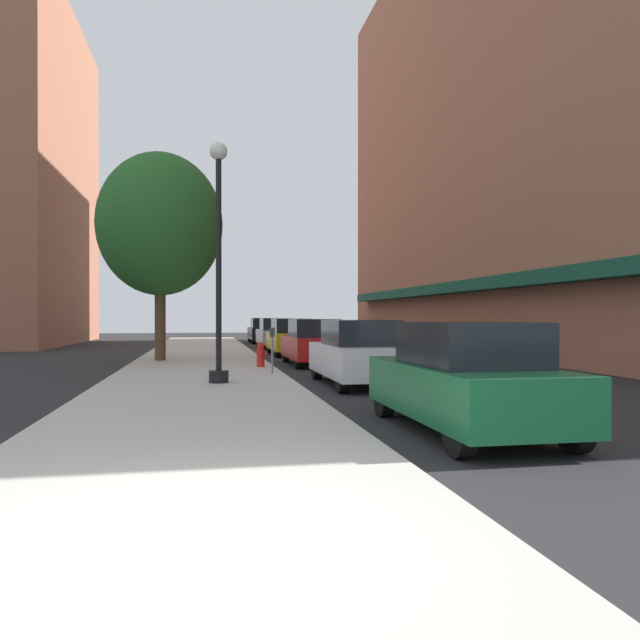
{
  "coord_description": "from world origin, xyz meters",
  "views": [
    {
      "loc": [
        0.14,
        -4.64,
        1.74
      ],
      "look_at": [
        4.16,
        16.57,
        1.62
      ],
      "focal_mm": 34.41,
      "sensor_mm": 36.0,
      "label": 1
    }
  ],
  "objects_px": {
    "car_green": "(466,379)",
    "car_silver": "(275,334)",
    "car_white": "(358,353)",
    "car_black": "(263,331)",
    "car_red": "(313,343)",
    "parking_meter_near": "(272,344)",
    "tree_near": "(160,225)",
    "fire_hydrant": "(261,354)",
    "lamppost": "(219,257)",
    "car_yellow": "(291,337)"
  },
  "relations": [
    {
      "from": "car_green",
      "to": "car_silver",
      "type": "bearing_deg",
      "value": 89.0
    },
    {
      "from": "car_white",
      "to": "car_black",
      "type": "distance_m",
      "value": 25.49
    },
    {
      "from": "car_red",
      "to": "car_black",
      "type": "relative_size",
      "value": 1.0
    },
    {
      "from": "parking_meter_near",
      "to": "tree_near",
      "type": "relative_size",
      "value": 0.17
    },
    {
      "from": "fire_hydrant",
      "to": "tree_near",
      "type": "relative_size",
      "value": 0.1
    },
    {
      "from": "parking_meter_near",
      "to": "car_green",
      "type": "height_order",
      "value": "car_green"
    },
    {
      "from": "parking_meter_near",
      "to": "car_black",
      "type": "relative_size",
      "value": 0.3
    },
    {
      "from": "tree_near",
      "to": "car_black",
      "type": "height_order",
      "value": "tree_near"
    },
    {
      "from": "fire_hydrant",
      "to": "car_black",
      "type": "bearing_deg",
      "value": 84.34
    },
    {
      "from": "car_green",
      "to": "car_silver",
      "type": "xyz_separation_m",
      "value": [
        0.0,
        25.0,
        0.0
      ]
    },
    {
      "from": "lamppost",
      "to": "fire_hydrant",
      "type": "height_order",
      "value": "lamppost"
    },
    {
      "from": "car_white",
      "to": "car_black",
      "type": "relative_size",
      "value": 1.0
    },
    {
      "from": "lamppost",
      "to": "fire_hydrant",
      "type": "bearing_deg",
      "value": 72.46
    },
    {
      "from": "fire_hydrant",
      "to": "tree_near",
      "type": "xyz_separation_m",
      "value": [
        -3.4,
        3.7,
        4.65
      ]
    },
    {
      "from": "fire_hydrant",
      "to": "car_white",
      "type": "relative_size",
      "value": 0.18
    },
    {
      "from": "fire_hydrant",
      "to": "tree_near",
      "type": "height_order",
      "value": "tree_near"
    },
    {
      "from": "parking_meter_near",
      "to": "car_white",
      "type": "relative_size",
      "value": 0.3
    },
    {
      "from": "car_green",
      "to": "car_silver",
      "type": "distance_m",
      "value": 25.0
    },
    {
      "from": "fire_hydrant",
      "to": "car_red",
      "type": "height_order",
      "value": "car_red"
    },
    {
      "from": "fire_hydrant",
      "to": "tree_near",
      "type": "bearing_deg",
      "value": 132.6
    },
    {
      "from": "car_green",
      "to": "car_red",
      "type": "relative_size",
      "value": 1.0
    },
    {
      "from": "tree_near",
      "to": "car_green",
      "type": "relative_size",
      "value": 1.79
    },
    {
      "from": "tree_near",
      "to": "car_yellow",
      "type": "distance_m",
      "value": 8.07
    },
    {
      "from": "lamppost",
      "to": "car_green",
      "type": "height_order",
      "value": "lamppost"
    },
    {
      "from": "fire_hydrant",
      "to": "lamppost",
      "type": "bearing_deg",
      "value": -107.54
    },
    {
      "from": "fire_hydrant",
      "to": "car_silver",
      "type": "height_order",
      "value": "car_silver"
    },
    {
      "from": "lamppost",
      "to": "car_white",
      "type": "height_order",
      "value": "lamppost"
    },
    {
      "from": "car_red",
      "to": "car_yellow",
      "type": "relative_size",
      "value": 1.0
    },
    {
      "from": "lamppost",
      "to": "car_black",
      "type": "height_order",
      "value": "lamppost"
    },
    {
      "from": "fire_hydrant",
      "to": "parking_meter_near",
      "type": "distance_m",
      "value": 2.45
    },
    {
      "from": "car_yellow",
      "to": "car_silver",
      "type": "height_order",
      "value": "same"
    },
    {
      "from": "car_black",
      "to": "tree_near",
      "type": "bearing_deg",
      "value": -108.28
    },
    {
      "from": "fire_hydrant",
      "to": "car_white",
      "type": "distance_m",
      "value": 5.13
    },
    {
      "from": "car_red",
      "to": "car_green",
      "type": "bearing_deg",
      "value": -90.24
    },
    {
      "from": "tree_near",
      "to": "parking_meter_near",
      "type": "bearing_deg",
      "value": -60.07
    },
    {
      "from": "tree_near",
      "to": "car_black",
      "type": "xyz_separation_m",
      "value": [
        5.47,
        17.11,
        -4.36
      ]
    },
    {
      "from": "tree_near",
      "to": "car_white",
      "type": "relative_size",
      "value": 1.79
    },
    {
      "from": "fire_hydrant",
      "to": "car_red",
      "type": "relative_size",
      "value": 0.18
    },
    {
      "from": "tree_near",
      "to": "car_red",
      "type": "distance_m",
      "value": 7.23
    },
    {
      "from": "car_yellow",
      "to": "car_silver",
      "type": "relative_size",
      "value": 1.0
    },
    {
      "from": "car_white",
      "to": "fire_hydrant",
      "type": "bearing_deg",
      "value": 111.99
    },
    {
      "from": "fire_hydrant",
      "to": "parking_meter_near",
      "type": "bearing_deg",
      "value": -87.31
    },
    {
      "from": "tree_near",
      "to": "car_white",
      "type": "xyz_separation_m",
      "value": [
        5.47,
        -8.38,
        -4.36
      ]
    },
    {
      "from": "tree_near",
      "to": "lamppost",
      "type": "bearing_deg",
      "value": -76.67
    },
    {
      "from": "car_red",
      "to": "car_silver",
      "type": "distance_m",
      "value": 11.94
    },
    {
      "from": "parking_meter_near",
      "to": "car_white",
      "type": "distance_m",
      "value": 3.0
    },
    {
      "from": "car_yellow",
      "to": "car_silver",
      "type": "bearing_deg",
      "value": 91.52
    },
    {
      "from": "parking_meter_near",
      "to": "car_green",
      "type": "xyz_separation_m",
      "value": [
        1.95,
        -8.78,
        -0.14
      ]
    },
    {
      "from": "car_yellow",
      "to": "car_red",
      "type": "bearing_deg",
      "value": -88.48
    },
    {
      "from": "parking_meter_near",
      "to": "car_yellow",
      "type": "bearing_deg",
      "value": 79.11
    }
  ]
}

